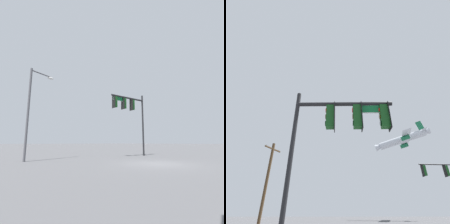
% 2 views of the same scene
% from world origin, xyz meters
% --- Properties ---
extents(ground_plane, '(400.00, 400.00, 0.00)m').
position_xyz_m(ground_plane, '(0.00, 0.00, 0.00)').
color(ground_plane, '#474749').
extents(signal_pole_near, '(4.45, 0.74, 6.73)m').
position_xyz_m(signal_pole_near, '(-3.32, -5.41, 5.05)').
color(signal_pole_near, black).
rests_on(signal_pole_near, ground_plane).
extents(street_lamp, '(2.16, 0.73, 7.34)m').
position_xyz_m(street_lamp, '(6.06, -7.36, 4.27)').
color(street_lamp, '#4C4C51').
rests_on(street_lamp, ground_plane).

